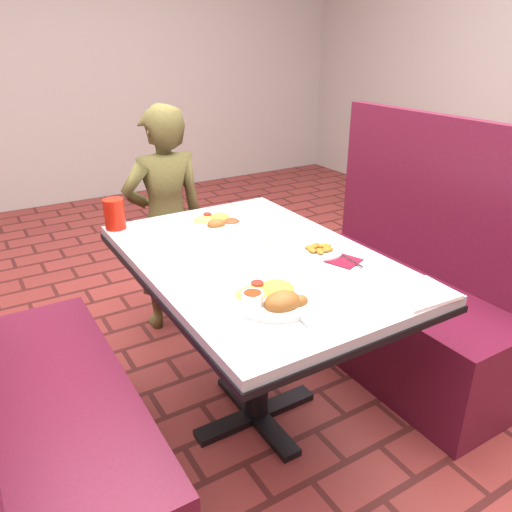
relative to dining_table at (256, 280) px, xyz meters
name	(u,v)px	position (x,y,z in m)	size (l,w,h in m)	color
dining_table	(256,280)	(0.00, 0.00, 0.00)	(0.81, 1.21, 0.75)	#AFB2B4
booth_bench_left	(45,427)	(-0.80, 0.00, -0.32)	(0.47, 1.20, 1.17)	maroon
booth_bench_right	(400,302)	(0.80, 0.00, -0.32)	(0.47, 1.20, 1.17)	maroon
diner_person	(166,222)	(0.01, 0.91, -0.06)	(0.44, 0.29, 1.20)	brown
near_dinner_plate	(274,293)	(-0.13, -0.32, 0.13)	(0.27, 0.27, 0.08)	white
far_dinner_plate	(217,219)	(0.03, 0.37, 0.12)	(0.24, 0.24, 0.06)	white
plantain_plate	(320,250)	(0.22, -0.10, 0.11)	(0.17, 0.17, 0.03)	white
maroon_napkin	(344,261)	(0.24, -0.20, 0.10)	(0.10, 0.10, 0.00)	maroon
spoon_utensil	(351,261)	(0.26, -0.22, 0.10)	(0.01, 0.13, 0.00)	silver
red_tumbler	(114,214)	(-0.35, 0.55, 0.16)	(0.08, 0.08, 0.13)	red
paper_napkin	(420,294)	(0.28, -0.52, 0.10)	(0.21, 0.16, 0.01)	white
knife_utensil	(282,297)	(-0.10, -0.32, 0.11)	(0.01, 0.17, 0.00)	silver
fork_utensil	(297,314)	(-0.12, -0.43, 0.11)	(0.01, 0.14, 0.00)	silver
lettuce_shreds	(257,248)	(0.04, 0.06, 0.10)	(0.28, 0.32, 0.00)	#78B448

